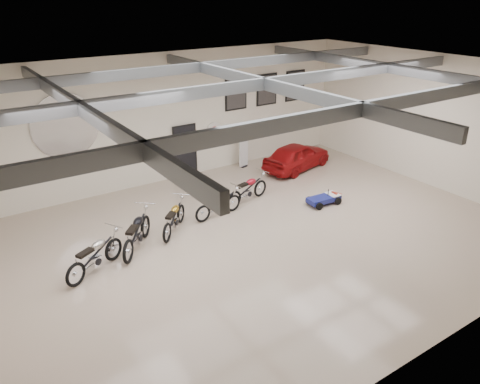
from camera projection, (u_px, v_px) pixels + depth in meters
floor at (261, 237)px, 14.60m from camera, size 16.00×12.00×0.01m
ceiling at (265, 74)px, 12.59m from camera, size 16.00×12.00×0.01m
back_wall at (171, 118)px, 18.15m from camera, size 16.00×0.02×5.00m
right_wall at (433, 121)px, 17.69m from camera, size 0.02×12.00×5.00m
ceiling_beams at (265, 84)px, 12.69m from camera, size 15.80×11.80×0.32m
door at (185, 151)px, 18.95m from camera, size 0.92×0.08×2.10m
logo_plaque at (65, 126)px, 15.95m from camera, size 2.30×0.06×1.16m
poster_left at (236, 94)px, 19.42m from camera, size 1.05×0.08×1.35m
poster_mid at (267, 90)px, 20.24m from camera, size 1.05×0.08×1.35m
poster_right at (295, 86)px, 21.06m from camera, size 1.05×0.08×1.35m
oil_sign at (214, 131)px, 19.41m from camera, size 0.72×0.10×0.72m
banner_stand at (244, 146)px, 19.98m from camera, size 0.54×0.32×1.88m
motorcycle_silver at (94, 255)px, 12.59m from camera, size 2.11×1.54×1.07m
motorcycle_black at (136, 232)px, 13.72m from camera, size 1.94×2.07×1.13m
motorcycle_gold at (174, 218)px, 14.73m from camera, size 1.78×1.77×1.00m
motorcycle_yellow at (218, 203)px, 15.73m from camera, size 1.91×0.78×0.97m
motorcycle_red at (248, 189)px, 16.80m from camera, size 2.05×1.03×1.02m
go_kart at (327, 196)px, 16.77m from camera, size 1.56×0.78×0.55m
vintage_car at (297, 156)px, 19.86m from camera, size 2.11×3.63×1.16m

